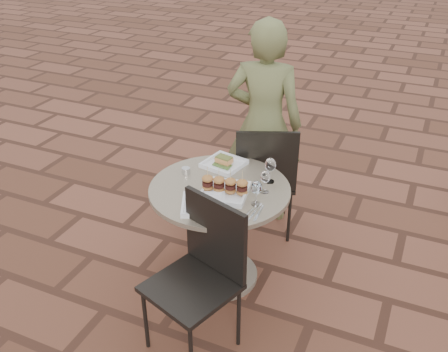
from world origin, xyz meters
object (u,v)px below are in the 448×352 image
at_px(chair_far, 265,173).
at_px(chair_near, 203,266).
at_px(cafe_table, 220,219).
at_px(plate_sliders, 225,188).
at_px(plate_salmon, 224,163).
at_px(plate_tuna, 203,204).
at_px(diner, 264,124).

height_order(chair_far, chair_near, same).
xyz_separation_m(cafe_table, plate_sliders, (0.06, -0.06, 0.29)).
distance_m(chair_far, plate_salmon, 0.43).
height_order(cafe_table, chair_far, chair_far).
relative_size(plate_salmon, plate_tuna, 0.87).
height_order(chair_far, plate_salmon, chair_far).
height_order(cafe_table, chair_near, chair_near).
height_order(diner, plate_tuna, diner).
height_order(plate_sliders, plate_tuna, plate_sliders).
bearing_deg(cafe_table, plate_sliders, -44.56).
relative_size(chair_near, plate_salmon, 3.18).
bearing_deg(cafe_table, chair_near, -75.59).
distance_m(chair_near, diner, 1.46).
xyz_separation_m(cafe_table, chair_near, (0.14, -0.54, 0.07)).
bearing_deg(plate_sliders, diner, 95.35).
height_order(chair_far, plate_tuna, chair_far).
height_order(plate_salmon, plate_sliders, plate_sliders).
distance_m(chair_far, plate_sliders, 0.70).
xyz_separation_m(diner, plate_salmon, (-0.07, -0.61, -0.06)).
height_order(chair_far, diner, diner).
bearing_deg(chair_near, cafe_table, 123.52).
bearing_deg(plate_salmon, chair_near, -74.11).
relative_size(cafe_table, chair_near, 0.97).
height_order(chair_far, plate_sliders, chair_far).
bearing_deg(chair_far, cafe_table, 58.23).
height_order(cafe_table, plate_salmon, plate_salmon).
xyz_separation_m(chair_far, chair_near, (0.04, -1.14, 0.00)).
xyz_separation_m(cafe_table, chair_far, (0.10, 0.60, 0.07)).
bearing_deg(chair_far, plate_tuna, 61.02).
xyz_separation_m(cafe_table, diner, (-0.03, 0.89, 0.32)).
height_order(chair_near, diner, diner).
height_order(chair_near, plate_salmon, chair_near).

